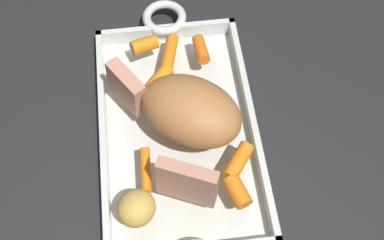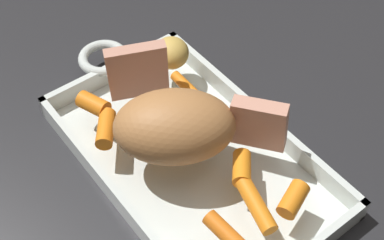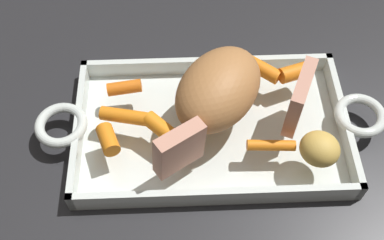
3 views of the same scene
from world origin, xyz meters
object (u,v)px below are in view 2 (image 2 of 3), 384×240
at_px(roasting_dish, 191,157).
at_px(roast_slice_thick, 259,124).
at_px(pork_roast, 174,126).
at_px(baby_carrot_southwest, 293,199).
at_px(potato_golden_large, 171,53).
at_px(roast_slice_thin, 137,71).
at_px(baby_carrot_northeast, 224,231).
at_px(baby_carrot_short, 188,88).
at_px(baby_carrot_southeast, 93,104).
at_px(baby_carrot_center_left, 242,168).
at_px(baby_carrot_long, 106,129).
at_px(baby_carrot_center_right, 255,207).

bearing_deg(roasting_dish, roast_slice_thick, -124.16).
distance_m(pork_roast, baby_carrot_southwest, 0.16).
xyz_separation_m(pork_roast, potato_golden_large, (0.12, -0.08, -0.02)).
relative_size(roast_slice_thick, roast_slice_thin, 0.85).
bearing_deg(roast_slice_thick, roasting_dish, 55.84).
bearing_deg(roasting_dish, baby_carrot_northeast, 157.94).
distance_m(pork_roast, baby_carrot_short, 0.10).
bearing_deg(baby_carrot_southeast, pork_roast, -157.47).
xyz_separation_m(roasting_dish, baby_carrot_short, (0.07, -0.05, 0.03)).
distance_m(roasting_dish, baby_carrot_center_left, 0.08).
xyz_separation_m(baby_carrot_northeast, potato_golden_large, (0.25, -0.12, 0.01)).
distance_m(baby_carrot_southeast, baby_carrot_long, 0.04).
xyz_separation_m(baby_carrot_southeast, baby_carrot_short, (-0.05, -0.12, -0.00)).
xyz_separation_m(roasting_dish, baby_carrot_center_right, (-0.12, 0.00, 0.04)).
relative_size(pork_roast, baby_carrot_long, 2.72).
xyz_separation_m(baby_carrot_short, baby_carrot_long, (0.00, 0.13, 0.00)).
height_order(roast_slice_thick, baby_carrot_southeast, roast_slice_thick).
bearing_deg(roasting_dish, potato_golden_large, -26.98).
relative_size(baby_carrot_southwest, potato_golden_large, 0.80).
height_order(baby_carrot_southwest, potato_golden_large, potato_golden_large).
bearing_deg(potato_golden_large, baby_carrot_southeast, 94.38).
relative_size(roasting_dish, baby_carrot_northeast, 10.26).
xyz_separation_m(pork_roast, baby_carrot_short, (0.07, -0.07, -0.03)).
relative_size(baby_carrot_southwest, baby_carrot_center_left, 0.92).
relative_size(roast_slice_thick, baby_carrot_southwest, 1.60).
bearing_deg(baby_carrot_center_right, baby_carrot_southwest, -116.93).
relative_size(roasting_dish, baby_carrot_southwest, 11.86).
bearing_deg(baby_carrot_short, baby_carrot_southeast, 67.77).
height_order(baby_carrot_northeast, baby_carrot_short, baby_carrot_northeast).
xyz_separation_m(baby_carrot_long, baby_carrot_center_right, (-0.20, -0.07, -0.00)).
bearing_deg(roast_slice_thick, baby_carrot_southeast, 38.39).
height_order(baby_carrot_southwest, baby_carrot_center_right, baby_carrot_southwest).
relative_size(roast_slice_thin, baby_carrot_southeast, 1.88).
bearing_deg(roast_slice_thick, potato_golden_large, 0.16).
distance_m(roast_slice_thick, baby_carrot_long, 0.19).
xyz_separation_m(roasting_dish, baby_carrot_northeast, (-0.12, 0.05, 0.04)).
bearing_deg(baby_carrot_long, potato_golden_large, -68.98).
bearing_deg(roast_slice_thin, potato_golden_large, -74.66).
height_order(roast_slice_thin, baby_carrot_long, roast_slice_thin).
height_order(baby_carrot_southwest, baby_carrot_center_left, same).
height_order(baby_carrot_southeast, potato_golden_large, potato_golden_large).
bearing_deg(baby_carrot_southeast, baby_carrot_long, 168.96).
bearing_deg(baby_carrot_southeast, baby_carrot_southwest, -158.55).
bearing_deg(baby_carrot_short, pork_roast, 133.13).
bearing_deg(baby_carrot_southwest, roast_slice_thick, -18.19).
xyz_separation_m(baby_carrot_southwest, baby_carrot_center_left, (0.07, 0.02, -0.00)).
distance_m(roasting_dish, baby_carrot_long, 0.11).
relative_size(roasting_dish, roast_slice_thin, 6.27).
xyz_separation_m(baby_carrot_southwest, baby_carrot_center_right, (0.02, 0.04, -0.00)).
height_order(baby_carrot_short, potato_golden_large, potato_golden_large).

